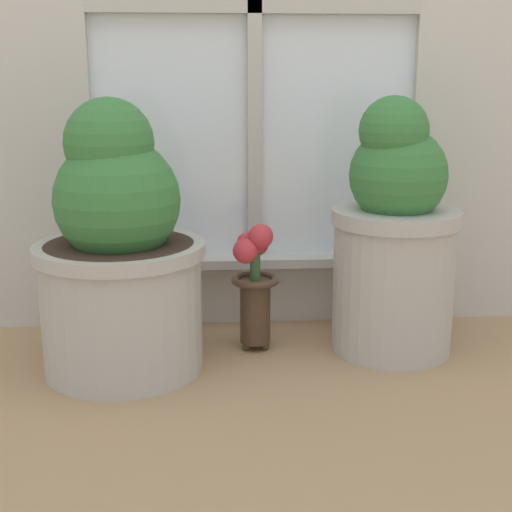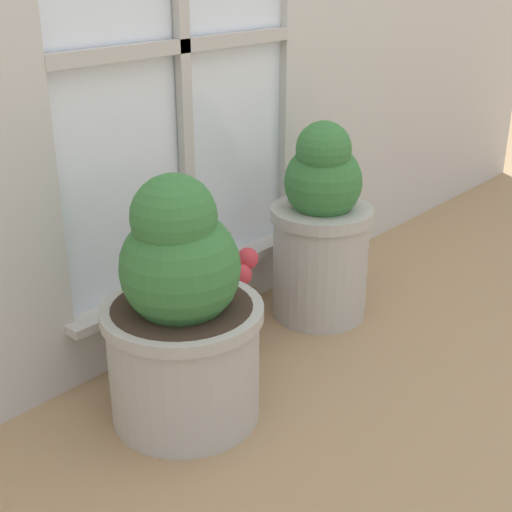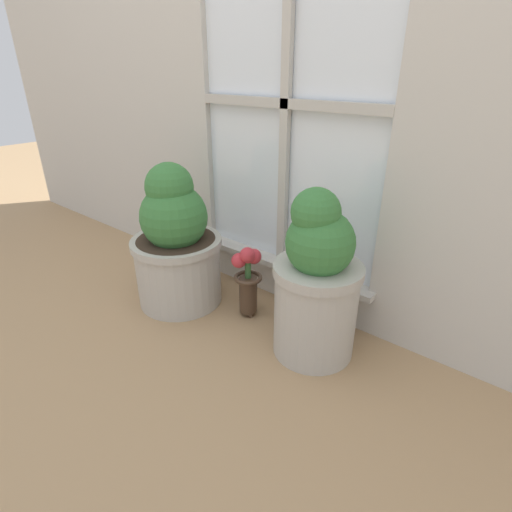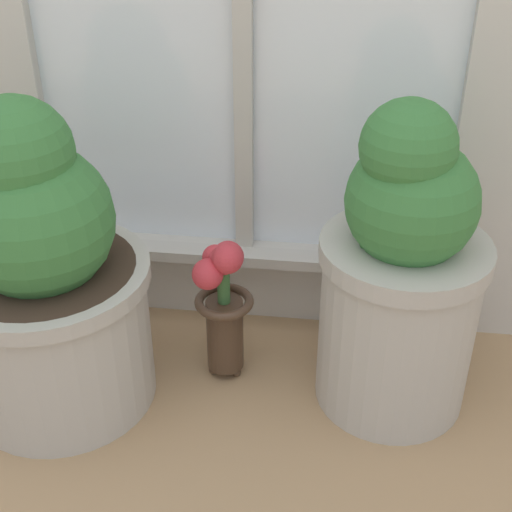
# 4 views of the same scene
# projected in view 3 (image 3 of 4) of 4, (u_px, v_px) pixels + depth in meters

# --- Properties ---
(ground_plane) EXTENTS (10.00, 10.00, 0.00)m
(ground_plane) POSITION_uv_depth(u_px,v_px,m) (202.00, 348.00, 1.48)
(ground_plane) COLOR tan
(potted_plant_left) EXTENTS (0.38, 0.38, 0.61)m
(potted_plant_left) POSITION_uv_depth(u_px,v_px,m) (176.00, 245.00, 1.68)
(potted_plant_left) COLOR #B7B2A8
(potted_plant_left) RESTS_ON ground_plane
(potted_plant_right) EXTENTS (0.31, 0.31, 0.61)m
(potted_plant_right) POSITION_uv_depth(u_px,v_px,m) (316.00, 283.00, 1.36)
(potted_plant_right) COLOR #B7B2A8
(potted_plant_right) RESTS_ON ground_plane
(flower_vase) EXTENTS (0.12, 0.12, 0.32)m
(flower_vase) POSITION_uv_depth(u_px,v_px,m) (248.00, 275.00, 1.61)
(flower_vase) COLOR #473323
(flower_vase) RESTS_ON ground_plane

